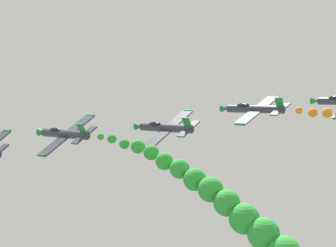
% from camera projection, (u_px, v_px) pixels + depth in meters
% --- Properties ---
extents(airplane_left_inner, '(8.36, 10.35, 5.26)m').
position_uv_depth(airplane_left_inner, '(64.00, 134.00, 73.52)').
color(airplane_left_inner, '#333842').
extents(smoke_trail_left_inner, '(3.75, 29.41, 13.37)m').
position_uv_depth(smoke_trail_left_inner, '(242.00, 220.00, 55.43)').
color(smoke_trail_left_inner, green).
extents(airplane_right_inner, '(8.50, 10.35, 5.02)m').
position_uv_depth(airplane_right_inner, '(165.00, 128.00, 75.55)').
color(airplane_right_inner, '#333842').
extents(airplane_left_outer, '(8.92, 10.35, 4.11)m').
position_uv_depth(airplane_left_outer, '(254.00, 109.00, 77.81)').
color(airplane_left_outer, '#333842').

